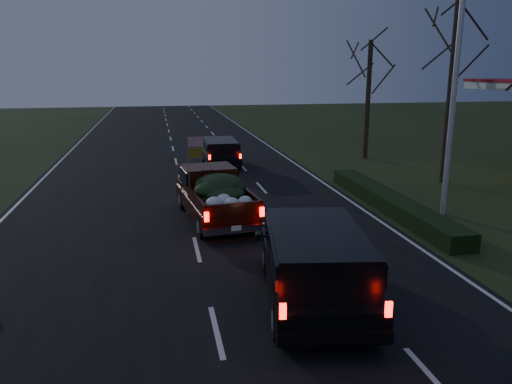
{
  "coord_description": "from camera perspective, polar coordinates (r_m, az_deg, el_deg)",
  "views": [
    {
      "loc": [
        -1.04,
        -14.47,
        5.42
      ],
      "look_at": [
        2.19,
        1.7,
        1.3
      ],
      "focal_mm": 35.0,
      "sensor_mm": 36.0,
      "label": 1
    }
  ],
  "objects": [
    {
      "name": "bare_tree_mid",
      "position": [
        25.4,
        21.73,
        15.17
      ],
      "size": [
        3.6,
        3.6,
        8.5
      ],
      "color": "black",
      "rests_on": "ground"
    },
    {
      "name": "lead_suv",
      "position": [
        28.1,
        -4.08,
        4.81
      ],
      "size": [
        1.84,
        4.33,
        1.24
      ],
      "rotation": [
        0.0,
        0.0,
        -0.01
      ],
      "color": "black",
      "rests_on": "ground"
    },
    {
      "name": "bare_tree_far",
      "position": [
        31.11,
        12.84,
        13.33
      ],
      "size": [
        3.6,
        3.6,
        7.0
      ],
      "color": "black",
      "rests_on": "ground"
    },
    {
      "name": "pickup_truck",
      "position": [
        18.18,
        -4.77,
        -0.01
      ],
      "size": [
        2.59,
        5.42,
        2.74
      ],
      "rotation": [
        0.0,
        0.0,
        0.12
      ],
      "color": "#370E07",
      "rests_on": "ground"
    },
    {
      "name": "light_pole",
      "position": [
        19.55,
        21.94,
        13.23
      ],
      "size": [
        0.5,
        0.9,
        9.16
      ],
      "color": "silver",
      "rests_on": "ground"
    },
    {
      "name": "rear_suv",
      "position": [
        11.7,
        6.81,
        -7.55
      ],
      "size": [
        2.97,
        5.5,
        1.5
      ],
      "rotation": [
        0.0,
        0.0,
        -0.16
      ],
      "color": "black",
      "rests_on": "ground"
    },
    {
      "name": "road_asphalt",
      "position": [
        15.48,
        -6.77,
        -6.53
      ],
      "size": [
        14.0,
        120.0,
        0.02
      ],
      "primitive_type": "cube",
      "color": "black",
      "rests_on": "ground"
    },
    {
      "name": "ground",
      "position": [
        15.48,
        -6.77,
        -6.56
      ],
      "size": [
        120.0,
        120.0,
        0.0
      ],
      "primitive_type": "plane",
      "color": "black",
      "rests_on": "ground"
    },
    {
      "name": "hedge_row",
      "position": [
        20.23,
        15.04,
        -1.12
      ],
      "size": [
        1.0,
        10.0,
        0.6
      ],
      "primitive_type": "cube",
      "color": "black",
      "rests_on": "ground"
    }
  ]
}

